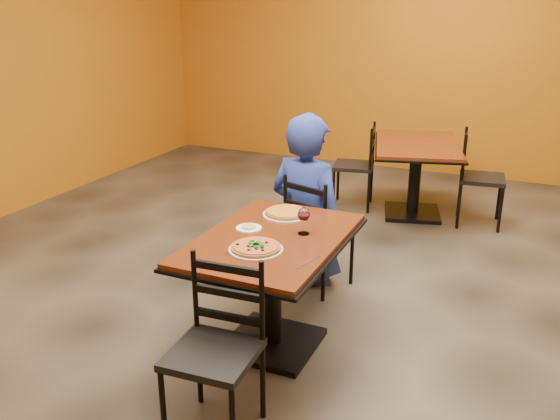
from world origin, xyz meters
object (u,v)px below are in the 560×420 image
at_px(chair_main_far, 319,231).
at_px(table_second, 416,162).
at_px(pizza_far, 286,212).
at_px(plate_far, 286,214).
at_px(wine_glass, 304,220).
at_px(chair_main_near, 213,355).
at_px(chair_second_right, 482,179).
at_px(pizza_main, 256,247).
at_px(side_plate, 249,228).
at_px(table_main, 272,266).
at_px(diner, 307,198).
at_px(chair_second_left, 354,166).
at_px(plate_main, 256,249).

bearing_deg(chair_main_far, table_second, -83.17).
bearing_deg(pizza_far, plate_far, -135.00).
distance_m(plate_far, wine_glass, 0.35).
distance_m(chair_main_near, pizza_far, 1.27).
height_order(chair_second_right, pizza_main, chair_second_right).
bearing_deg(pizza_far, chair_main_near, -83.41).
height_order(chair_second_right, side_plate, chair_second_right).
bearing_deg(chair_main_near, chair_second_right, 73.11).
relative_size(table_main, diner, 0.93).
xyz_separation_m(chair_main_far, wine_glass, (0.19, -0.79, 0.39)).
distance_m(table_second, wine_glass, 2.69).
xyz_separation_m(chair_second_left, plate_far, (0.28, -2.41, 0.31)).
bearing_deg(chair_second_left, pizza_far, -4.57).
bearing_deg(side_plate, chair_main_far, 80.06).
bearing_deg(table_second, plate_main, -95.54).
distance_m(pizza_far, side_plate, 0.34).
relative_size(plate_main, wine_glass, 1.72).
bearing_deg(chair_second_right, chair_main_far, 145.69).
relative_size(diner, plate_main, 4.25).
distance_m(chair_main_far, pizza_main, 1.18).
distance_m(pizza_far, wine_glass, 0.35).
bearing_deg(plate_main, chair_main_near, -83.75).
bearing_deg(diner, wine_glass, 122.43).
bearing_deg(chair_second_left, plate_far, -4.57).
relative_size(pizza_main, plate_far, 0.92).
bearing_deg(pizza_far, table_main, -79.48).
height_order(diner, pizza_far, diner).
bearing_deg(diner, chair_main_near, 109.76).
bearing_deg(diner, plate_far, 111.30).
bearing_deg(plate_main, side_plate, 123.67).
xyz_separation_m(side_plate, wine_glass, (0.34, 0.06, 0.08)).
bearing_deg(table_main, plate_main, -89.40).
xyz_separation_m(chair_main_far, plate_far, (-0.04, -0.54, 0.31)).
xyz_separation_m(table_main, diner, (-0.17, 1.02, 0.10)).
bearing_deg(chair_second_right, wine_glass, 156.69).
height_order(chair_main_near, plate_main, chair_main_near).
bearing_deg(chair_main_far, side_plate, 96.75).
xyz_separation_m(plate_far, wine_glass, (0.23, -0.26, 0.08)).
bearing_deg(pizza_main, table_second, 84.46).
relative_size(table_main, wine_glass, 6.83).
distance_m(table_main, pizza_far, 0.44).
distance_m(table_second, pizza_main, 3.04).
relative_size(chair_second_right, plate_far, 2.97).
xyz_separation_m(table_main, chair_second_right, (0.94, 2.80, -0.10)).
bearing_deg(chair_second_right, plate_main, 155.75).
distance_m(table_main, chair_main_far, 0.92).
relative_size(table_main, plate_main, 3.97).
relative_size(chair_main_near, side_plate, 5.66).
distance_m(chair_main_near, plate_main, 0.70).
bearing_deg(table_second, wine_glass, -92.97).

